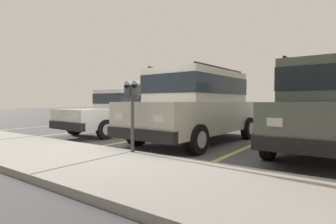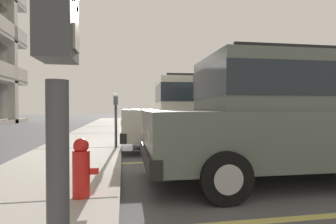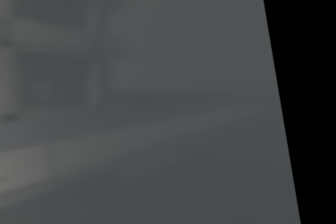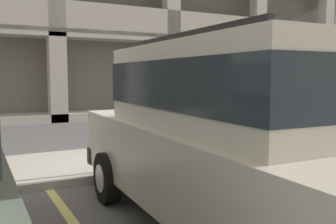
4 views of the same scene
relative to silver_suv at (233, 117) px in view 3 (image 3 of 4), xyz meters
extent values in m
cube|color=#565659|center=(0.14, 2.21, -1.14)|extent=(80.00, 80.00, 0.10)
cube|color=#ADA89E|center=(0.14, 3.51, -1.03)|extent=(40.00, 2.20, 0.12)
cube|color=#606060|center=(0.14, 3.51, -0.97)|extent=(0.03, 2.16, 0.00)
cube|color=#606060|center=(4.14, 3.51, -0.97)|extent=(0.03, 2.16, 0.00)
cube|color=#606060|center=(8.14, 3.51, -0.97)|extent=(0.03, 2.16, 0.00)
cube|color=#DBD16B|center=(-1.42, 0.81, -1.08)|extent=(0.12, 4.80, 0.01)
cube|color=#DBD16B|center=(1.69, 0.81, -1.08)|extent=(0.12, 4.80, 0.01)
cube|color=#DBD16B|center=(4.79, 0.81, -1.08)|extent=(0.12, 4.80, 0.01)
cube|color=#DBD16B|center=(7.89, 0.81, -1.08)|extent=(0.12, 4.80, 0.01)
cube|color=beige|center=(0.00, 0.02, -0.36)|extent=(2.02, 4.77, 0.80)
cube|color=beige|center=(0.00, -0.03, 0.46)|extent=(1.73, 2.98, 0.84)
cube|color=#232B33|center=(0.00, -0.03, 0.48)|extent=(1.76, 3.00, 0.46)
cube|color=black|center=(0.09, 2.33, -0.64)|extent=(1.88, 0.23, 0.24)
cube|color=silver|center=(0.66, 2.36, -0.28)|extent=(0.24, 0.04, 0.14)
cube|color=silver|center=(-0.48, 2.40, -0.28)|extent=(0.24, 0.04, 0.14)
cylinder|color=black|center=(0.96, 1.44, -0.76)|extent=(0.23, 0.67, 0.66)
cylinder|color=#B2B2B7|center=(0.96, 1.44, -0.76)|extent=(0.23, 0.37, 0.36)
cylinder|color=black|center=(-0.84, 1.51, -0.76)|extent=(0.23, 0.67, 0.66)
cylinder|color=#B2B2B7|center=(-0.84, 1.51, -0.76)|extent=(0.23, 0.37, 0.36)
cylinder|color=black|center=(-0.96, -1.40, -0.76)|extent=(0.23, 0.67, 0.66)
cylinder|color=#B2B2B7|center=(-0.96, -1.40, -0.76)|extent=(0.23, 0.37, 0.36)
cube|color=black|center=(0.69, -0.05, 0.92)|extent=(0.15, 2.62, 0.05)
cube|color=black|center=(-0.69, 0.00, 0.92)|extent=(0.15, 2.62, 0.05)
cube|color=#5B665B|center=(-3.12, -0.38, 0.46)|extent=(1.66, 2.93, 0.84)
cube|color=#232B33|center=(-3.12, -0.38, 0.48)|extent=(1.68, 2.96, 0.46)
cube|color=silver|center=(-2.52, 2.03, -0.28)|extent=(0.24, 0.03, 0.14)
cylinder|color=black|center=(-2.20, 1.12, -0.76)|extent=(0.21, 0.66, 0.66)
cylinder|color=#B2B2B7|center=(-2.20, 1.12, -0.76)|extent=(0.22, 0.37, 0.36)
cube|color=black|center=(-2.43, -0.39, 0.92)|extent=(0.08, 2.62, 0.05)
cube|color=silver|center=(3.24, -0.27, -0.49)|extent=(1.97, 4.50, 0.60)
cube|color=silver|center=(3.23, -0.57, 0.13)|extent=(1.62, 2.07, 0.64)
cube|color=#232B33|center=(3.23, -0.57, 0.15)|extent=(1.64, 2.10, 0.35)
cube|color=black|center=(3.38, 1.88, -0.67)|extent=(1.74, 0.27, 0.24)
cube|color=silver|center=(3.91, 1.90, -0.43)|extent=(0.24, 0.05, 0.14)
cube|color=silver|center=(2.86, 1.96, -0.43)|extent=(0.24, 0.05, 0.14)
cylinder|color=black|center=(4.16, 1.03, -0.79)|extent=(0.20, 0.61, 0.60)
cylinder|color=#B2B2B7|center=(4.16, 1.03, -0.79)|extent=(0.20, 0.34, 0.33)
cylinder|color=black|center=(2.50, 1.14, -0.79)|extent=(0.20, 0.61, 0.60)
cylinder|color=#B2B2B7|center=(2.50, 1.14, -0.79)|extent=(0.20, 0.34, 0.33)
cylinder|color=#47474C|center=(0.08, 2.56, -0.43)|extent=(0.07, 0.07, 1.07)
cube|color=#47474C|center=(0.08, 2.56, 0.14)|extent=(0.28, 0.06, 0.06)
cube|color=#424447|center=(-0.02, 2.56, 0.28)|extent=(0.15, 0.11, 0.22)
cylinder|color=#9EA8B2|center=(-0.02, 2.56, 0.39)|extent=(0.15, 0.11, 0.15)
cube|color=#B7B293|center=(-0.02, 2.50, 0.24)|extent=(0.08, 0.01, 0.08)
cube|color=#424447|center=(0.18, 2.56, 0.28)|extent=(0.15, 0.11, 0.22)
cylinder|color=#9EA8B2|center=(0.18, 2.56, 0.39)|extent=(0.15, 0.11, 0.15)
cube|color=#B7B293|center=(0.18, 2.50, 0.24)|extent=(0.08, 0.01, 0.08)
cube|color=#B7B2A8|center=(14.13, 10.43, 6.41)|extent=(0.60, 0.50, 15.00)
camera|label=1|loc=(-3.55, 6.43, 0.06)|focal=28.00mm
camera|label=2|loc=(-7.01, 2.37, 0.09)|focal=28.00mm
camera|label=3|loc=(-4.06, -1.53, 0.58)|focal=28.00mm
camera|label=4|loc=(-2.40, -3.06, 0.57)|focal=40.00mm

